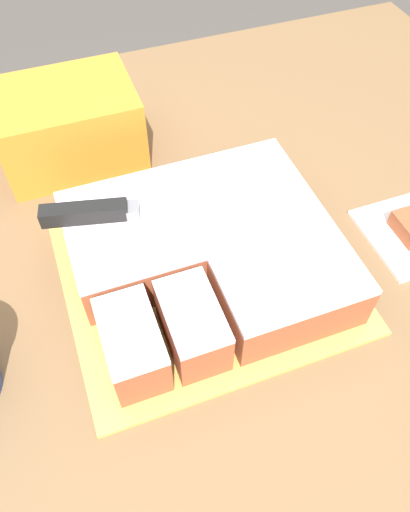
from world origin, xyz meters
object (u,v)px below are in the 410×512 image
Objects in this scene: cake at (207,253)px; knife at (106,212)px; storage_box at (69,126)px; cake_board at (205,274)px.

cake is 0.14m from knife.
storage_box reaches higher than cake.
cake_board is 1.75× the size of storage_box.
cake is (0.00, 0.00, 0.04)m from cake_board.
storage_box is (-0.12, 0.29, 0.02)m from cake.
cake is at bearing -19.92° from knife.
storage_box is (-0.11, 0.30, 0.06)m from cake_board.
cake is 1.53× the size of storage_box.
knife is (-0.10, 0.07, 0.08)m from cake_board.
cake is 0.32m from storage_box.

